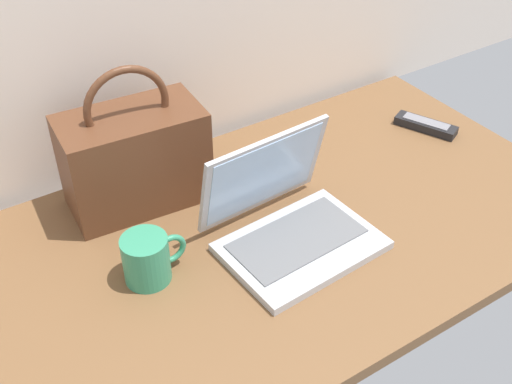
# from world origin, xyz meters

# --- Properties ---
(desk) EXTENTS (1.60, 0.76, 0.03)m
(desk) POSITION_xyz_m (0.00, 0.00, 0.01)
(desk) COLOR brown
(desk) RESTS_ON ground
(laptop) EXTENTS (0.32, 0.29, 0.21)m
(laptop) POSITION_xyz_m (0.11, -0.04, 0.08)
(laptop) COLOR #B2B5BA
(laptop) RESTS_ON desk
(coffee_mug) EXTENTS (0.13, 0.09, 0.10)m
(coffee_mug) POSITION_xyz_m (-0.18, 0.01, 0.08)
(coffee_mug) COLOR #338C66
(coffee_mug) RESTS_ON desk
(remote_control_near) EXTENTS (0.11, 0.16, 0.02)m
(remote_control_near) POSITION_xyz_m (0.66, 0.11, 0.04)
(remote_control_near) COLOR black
(remote_control_near) RESTS_ON desk
(handbag) EXTENTS (0.31, 0.18, 0.33)m
(handbag) POSITION_xyz_m (-0.09, 0.25, 0.15)
(handbag) COLOR #59331E
(handbag) RESTS_ON desk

